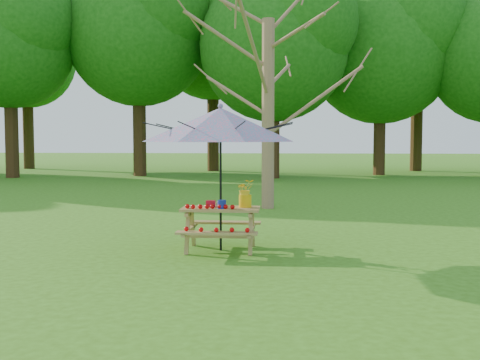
{
  "coord_description": "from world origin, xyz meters",
  "views": [
    {
      "loc": [
        3.83,
        -4.89,
        1.76
      ],
      "look_at": [
        3.11,
        4.29,
        1.1
      ],
      "focal_mm": 45.0,
      "sensor_mm": 36.0,
      "label": 1
    }
  ],
  "objects": [
    {
      "name": "patio_umbrella",
      "position": [
        2.81,
        4.29,
        1.95
      ],
      "size": [
        3.15,
        3.15,
        2.27
      ],
      "color": "black",
      "rests_on": "ground"
    },
    {
      "name": "picnic_table",
      "position": [
        2.81,
        4.29,
        0.33
      ],
      "size": [
        1.2,
        1.32,
        0.67
      ],
      "color": "olive",
      "rests_on": "ground"
    },
    {
      "name": "tomatoes_row",
      "position": [
        2.66,
        4.11,
        0.71
      ],
      "size": [
        0.77,
        0.13,
        0.07
      ],
      "primitive_type": null,
      "color": "red",
      "rests_on": "picnic_table"
    },
    {
      "name": "flower_bucket",
      "position": [
        3.18,
        4.37,
        0.9
      ],
      "size": [
        0.33,
        0.31,
        0.43
      ],
      "color": "yellow",
      "rests_on": "picnic_table"
    },
    {
      "name": "produce_bins",
      "position": [
        2.76,
        4.32,
        0.72
      ],
      "size": [
        0.33,
        0.45,
        0.13
      ],
      "color": "red",
      "rests_on": "picnic_table"
    }
  ]
}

